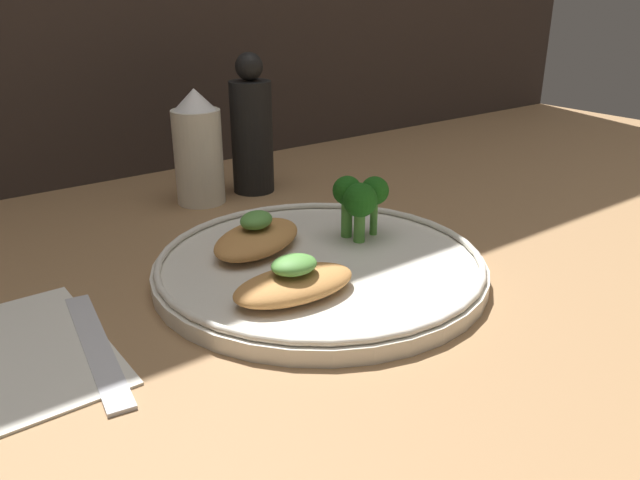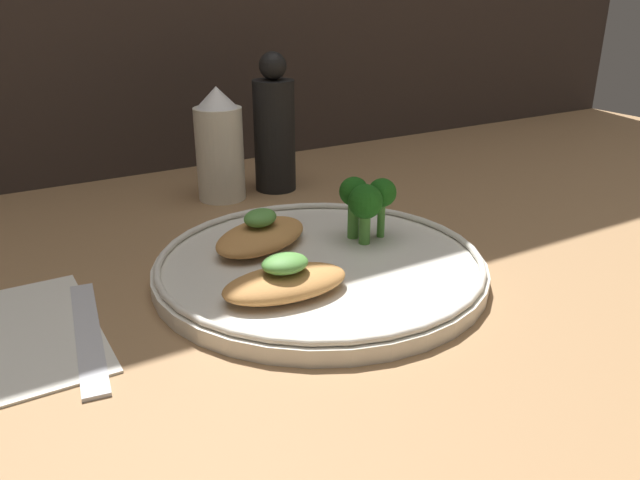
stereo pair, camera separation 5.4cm
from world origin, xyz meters
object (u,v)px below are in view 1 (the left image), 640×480
Objects in this scene: sauce_bottle at (198,149)px; pepper_grinder at (252,131)px; broccoli_bunch at (360,198)px; plate at (320,265)px.

sauce_bottle is 0.79× the size of pepper_grinder.
broccoli_bunch is 0.45× the size of sauce_bottle.
sauce_bottle is (-5.29, 22.59, 0.90)cm from broccoli_bunch.
pepper_grinder reaches higher than sauce_bottle.
broccoli_bunch is at bearing -76.81° from sauce_bottle.
plate is at bearing -108.45° from pepper_grinder.
pepper_grinder is (1.97, 22.59, 2.06)cm from broccoli_bunch.
plate is 7.96cm from broccoli_bunch.
broccoli_bunch is 0.36× the size of pepper_grinder.
plate is at bearing -92.21° from sauce_bottle.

